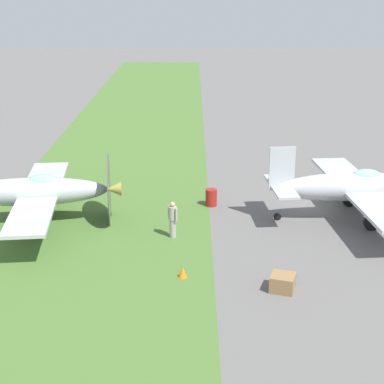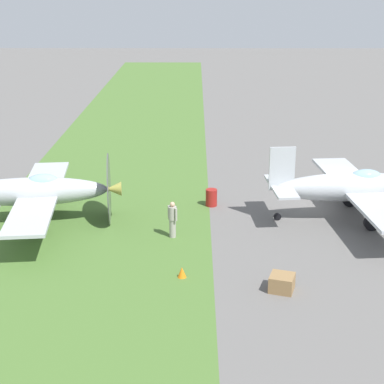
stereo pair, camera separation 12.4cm
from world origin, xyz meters
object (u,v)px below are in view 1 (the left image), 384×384
runway_marker_cone (183,272)px  fuel_drum (211,198)px  airplane_wingman (33,192)px  supply_crate (283,283)px  airplane_lead (355,187)px  ground_crew_chief (173,219)px

runway_marker_cone → fuel_drum: bearing=170.6°
runway_marker_cone → airplane_wingman: bearing=-128.9°
fuel_drum → supply_crate: (9.38, 2.48, -0.13)m
airplane_lead → ground_crew_chief: size_ratio=6.37×
airplane_wingman → runway_marker_cone: bearing=45.2°
ground_crew_chief → supply_crate: bearing=-0.4°
ground_crew_chief → fuel_drum: ground_crew_chief is taller
ground_crew_chief → supply_crate: size_ratio=1.92×
ground_crew_chief → airplane_lead: bearing=64.9°
supply_crate → runway_marker_cone: bearing=-105.6°
ground_crew_chief → fuel_drum: size_ratio=1.92×
airplane_lead → airplane_wingman: size_ratio=1.03×
airplane_lead → runway_marker_cone: bearing=-56.8°
airplane_lead → supply_crate: size_ratio=12.24×
airplane_wingman → runway_marker_cone: size_ratio=24.39×
airplane_lead → runway_marker_cone: airplane_lead is taller
fuel_drum → runway_marker_cone: fuel_drum is taller
supply_crate → runway_marker_cone: supply_crate is taller
ground_crew_chief → supply_crate: 6.79m
airplane_lead → airplane_wingman: bearing=-92.4°
supply_crate → runway_marker_cone: size_ratio=2.05×
airplane_wingman → fuel_drum: size_ratio=11.93×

